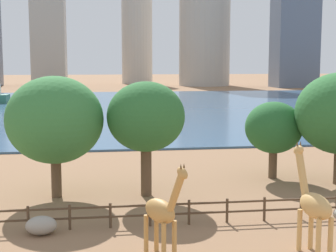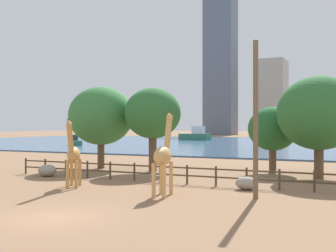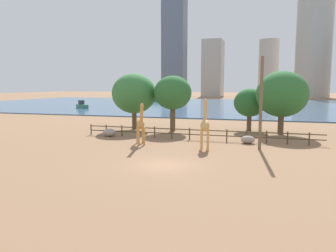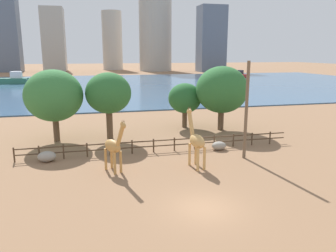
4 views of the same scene
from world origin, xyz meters
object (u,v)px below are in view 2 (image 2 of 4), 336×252
(boulder_by_pole, at_px, (47,170))
(boat_ferry, at_px, (75,142))
(tree_right_tall, at_px, (273,129))
(utility_pole, at_px, (256,120))
(boulder_near_fence, at_px, (247,183))
(tree_center_broad, at_px, (101,116))
(boat_tug, at_px, (196,135))
(giraffe_companion, at_px, (73,155))
(tree_left_small, at_px, (319,113))
(giraffe_tall, at_px, (163,156))
(tree_left_large, at_px, (153,114))

(boulder_by_pole, bearing_deg, boat_ferry, 125.10)
(tree_right_tall, bearing_deg, utility_pole, -82.82)
(utility_pole, bearing_deg, boulder_near_fence, 113.03)
(boulder_by_pole, height_order, tree_center_broad, tree_center_broad)
(boat_ferry, height_order, boat_tug, boat_tug)
(tree_center_broad, height_order, tree_right_tall, tree_center_broad)
(giraffe_companion, bearing_deg, tree_left_small, 102.88)
(boulder_by_pole, xyz_separation_m, tree_left_small, (19.29, 7.74, 4.43))
(giraffe_tall, xyz_separation_m, boulder_by_pole, (-12.11, 4.31, -1.80))
(giraffe_companion, bearing_deg, boat_ferry, -169.77)
(giraffe_companion, relative_size, tree_left_large, 0.61)
(tree_left_large, height_order, tree_left_small, tree_left_small)
(tree_right_tall, bearing_deg, tree_center_broad, -168.41)
(boulder_near_fence, distance_m, tree_left_large, 12.92)
(tree_left_large, relative_size, tree_right_tall, 1.30)
(boat_ferry, distance_m, boat_tug, 38.58)
(tree_left_small, bearing_deg, boat_ferry, 145.70)
(boulder_by_pole, distance_m, boat_tug, 79.29)
(tree_center_broad, bearing_deg, tree_left_small, 2.24)
(boat_tug, bearing_deg, tree_right_tall, 122.73)
(giraffe_companion, bearing_deg, tree_left_large, 150.89)
(tree_left_small, relative_size, boat_ferry, 1.67)
(giraffe_companion, bearing_deg, tree_center_broad, 178.53)
(tree_right_tall, bearing_deg, tree_left_small, -31.22)
(tree_center_broad, bearing_deg, boat_ferry, 130.65)
(giraffe_companion, xyz_separation_m, boulder_by_pole, (-5.49, 3.88, -1.63))
(utility_pole, relative_size, tree_left_small, 1.11)
(tree_left_large, xyz_separation_m, boat_tug, (-23.56, 70.68, -3.55))
(boulder_near_fence, bearing_deg, boat_tug, 113.42)
(giraffe_tall, xyz_separation_m, tree_center_broad, (-11.86, 11.31, 2.59))
(tree_center_broad, relative_size, tree_left_small, 0.98)
(giraffe_tall, relative_size, tree_left_small, 0.63)
(giraffe_companion, distance_m, tree_right_tall, 17.21)
(utility_pole, bearing_deg, giraffe_tall, -166.05)
(tree_right_tall, bearing_deg, giraffe_tall, -102.86)
(boat_ferry, xyz_separation_m, boat_tug, (10.51, 37.12, 0.55))
(boulder_by_pole, bearing_deg, tree_left_small, 21.87)
(tree_center_broad, bearing_deg, giraffe_companion, -64.25)
(utility_pole, distance_m, boulder_near_fence, 4.99)
(giraffe_tall, distance_m, tree_left_large, 12.87)
(utility_pole, height_order, boat_ferry, utility_pole)
(giraffe_companion, bearing_deg, tree_right_tall, 117.47)
(giraffe_tall, relative_size, boulder_near_fence, 3.41)
(giraffe_tall, xyz_separation_m, tree_left_small, (7.18, 12.05, 2.63))
(giraffe_companion, distance_m, tree_center_broad, 12.38)
(giraffe_tall, distance_m, giraffe_companion, 6.63)
(tree_center_broad, distance_m, tree_right_tall, 15.51)
(boat_tug, bearing_deg, boulder_by_pole, 109.40)
(tree_left_large, distance_m, tree_center_broad, 5.61)
(tree_left_large, height_order, tree_right_tall, tree_left_large)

